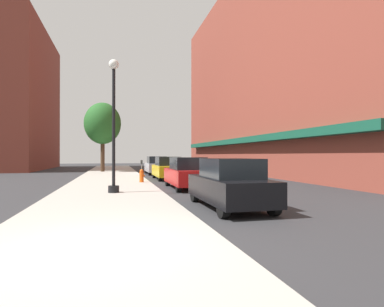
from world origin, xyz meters
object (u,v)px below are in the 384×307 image
parking_meter_near (142,167)px  car_yellow (168,168)px  fire_hydrant (142,176)px  tree_near (103,124)px  car_black (230,184)px  car_red (187,173)px  lamppost (114,123)px  car_silver (156,166)px

parking_meter_near → car_yellow: car_yellow is taller
fire_hydrant → tree_near: size_ratio=0.11×
car_black → car_red: bearing=91.4°
tree_near → car_yellow: (4.92, -10.22, -4.13)m
fire_hydrant → lamppost: bearing=-108.1°
car_silver → car_yellow: bearing=-91.7°
tree_near → car_silver: (4.92, -3.98, -4.13)m
lamppost → fire_hydrant: bearing=71.9°
car_red → fire_hydrant: bearing=125.3°
lamppost → car_red: bearing=26.7°
car_yellow → car_silver: 6.24m
fire_hydrant → parking_meter_near: size_ratio=0.60×
lamppost → tree_near: 18.60m
tree_near → car_silver: tree_near is taller
car_red → lamppost: bearing=-152.5°
parking_meter_near → tree_near: bearing=105.0°
fire_hydrant → parking_meter_near: 2.38m
lamppost → car_yellow: bearing=65.4°
car_red → car_yellow: bearing=90.8°
parking_meter_near → car_red: size_ratio=0.30×
car_yellow → parking_meter_near: bearing=-156.2°
tree_near → car_black: size_ratio=1.61×
fire_hydrant → car_red: 3.79m
fire_hydrant → parking_meter_near: (0.19, 2.34, 0.43)m
lamppost → tree_near: (-1.14, 18.48, 1.74)m
lamppost → car_yellow: size_ratio=1.37×
lamppost → fire_hydrant: size_ratio=7.47×
fire_hydrant → car_silver: 9.73m
car_yellow → car_silver: size_ratio=1.00×
parking_meter_near → car_silver: bearing=74.7°
fire_hydrant → car_yellow: size_ratio=0.18×
car_black → car_red: size_ratio=1.00×
parking_meter_near → tree_near: size_ratio=0.19×
car_red → tree_near: bearing=107.3°
car_black → tree_near: bearing=103.6°
lamppost → tree_near: tree_near is taller
lamppost → tree_near: size_ratio=0.85×
fire_hydrant → car_black: bearing=-77.2°
parking_meter_near → car_yellow: (1.95, 0.91, -0.14)m
fire_hydrant → tree_near: (-2.78, 13.46, 4.42)m
car_red → car_silver: (0.00, 12.60, 0.00)m
parking_meter_near → car_yellow: bearing=24.9°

